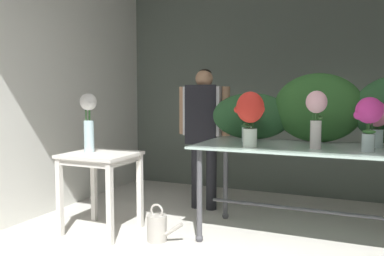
{
  "coord_description": "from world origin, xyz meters",
  "views": [
    {
      "loc": [
        0.86,
        -1.88,
        1.33
      ],
      "look_at": [
        -0.55,
        1.38,
        1.02
      ],
      "focal_mm": 37.15,
      "sensor_mm": 36.0,
      "label": 1
    }
  ],
  "objects_px": {
    "vase_magenta_snapdragons": "(369,116)",
    "side_table_white": "(101,165)",
    "vase_ivory_stock": "(247,118)",
    "vase_scarlet_roses": "(250,113)",
    "florist": "(204,123)",
    "vase_rosy_lilies": "(377,120)",
    "watering_can": "(157,227)",
    "vase_blush_tulips": "(316,114)",
    "display_table_glass": "(315,161)",
    "vase_white_roses_tall": "(89,119)"
  },
  "relations": [
    {
      "from": "vase_ivory_stock",
      "to": "vase_scarlet_roses",
      "type": "bearing_deg",
      "value": -70.94
    },
    {
      "from": "display_table_glass",
      "to": "side_table_white",
      "type": "xyz_separation_m",
      "value": [
        -1.92,
        -0.5,
        -0.09
      ]
    },
    {
      "from": "vase_rosy_lilies",
      "to": "vase_magenta_snapdragons",
      "type": "xyz_separation_m",
      "value": [
        -0.07,
        -0.32,
        0.05
      ]
    },
    {
      "from": "display_table_glass",
      "to": "florist",
      "type": "xyz_separation_m",
      "value": [
        -1.3,
        0.62,
        0.26
      ]
    },
    {
      "from": "vase_ivory_stock",
      "to": "vase_scarlet_roses",
      "type": "relative_size",
      "value": 0.8
    },
    {
      "from": "florist",
      "to": "vase_blush_tulips",
      "type": "height_order",
      "value": "florist"
    },
    {
      "from": "vase_blush_tulips",
      "to": "vase_scarlet_roses",
      "type": "distance_m",
      "value": 0.55
    },
    {
      "from": "florist",
      "to": "vase_white_roses_tall",
      "type": "xyz_separation_m",
      "value": [
        -0.75,
        -1.11,
        0.09
      ]
    },
    {
      "from": "side_table_white",
      "to": "vase_blush_tulips",
      "type": "relative_size",
      "value": 1.57
    },
    {
      "from": "vase_rosy_lilies",
      "to": "vase_ivory_stock",
      "type": "bearing_deg",
      "value": -178.64
    },
    {
      "from": "display_table_glass",
      "to": "vase_magenta_snapdragons",
      "type": "bearing_deg",
      "value": -20.63
    },
    {
      "from": "vase_ivory_stock",
      "to": "vase_rosy_lilies",
      "type": "distance_m",
      "value": 1.14
    },
    {
      "from": "vase_scarlet_roses",
      "to": "vase_magenta_snapdragons",
      "type": "relative_size",
      "value": 1.1
    },
    {
      "from": "display_table_glass",
      "to": "vase_magenta_snapdragons",
      "type": "xyz_separation_m",
      "value": [
        0.42,
        -0.16,
        0.41
      ]
    },
    {
      "from": "florist",
      "to": "vase_ivory_stock",
      "type": "distance_m",
      "value": 0.81
    },
    {
      "from": "side_table_white",
      "to": "vase_rosy_lilies",
      "type": "relative_size",
      "value": 1.97
    },
    {
      "from": "vase_white_roses_tall",
      "to": "side_table_white",
      "type": "bearing_deg",
      "value": 0.55
    },
    {
      "from": "vase_magenta_snapdragons",
      "to": "side_table_white",
      "type": "bearing_deg",
      "value": -171.73
    },
    {
      "from": "vase_magenta_snapdragons",
      "to": "vase_white_roses_tall",
      "type": "xyz_separation_m",
      "value": [
        -2.46,
        -0.34,
        -0.07
      ]
    },
    {
      "from": "vase_ivory_stock",
      "to": "vase_magenta_snapdragons",
      "type": "xyz_separation_m",
      "value": [
        1.07,
        -0.29,
        0.06
      ]
    },
    {
      "from": "vase_scarlet_roses",
      "to": "florist",
      "type": "bearing_deg",
      "value": 131.75
    },
    {
      "from": "florist",
      "to": "vase_ivory_stock",
      "type": "bearing_deg",
      "value": -36.72
    },
    {
      "from": "vase_white_roses_tall",
      "to": "watering_can",
      "type": "height_order",
      "value": "vase_white_roses_tall"
    },
    {
      "from": "vase_ivory_stock",
      "to": "vase_white_roses_tall",
      "type": "height_order",
      "value": "vase_white_roses_tall"
    },
    {
      "from": "vase_blush_tulips",
      "to": "vase_ivory_stock",
      "type": "bearing_deg",
      "value": 157.51
    },
    {
      "from": "side_table_white",
      "to": "vase_rosy_lilies",
      "type": "xyz_separation_m",
      "value": [
        2.41,
        0.66,
        0.45
      ]
    },
    {
      "from": "vase_ivory_stock",
      "to": "vase_rosy_lilies",
      "type": "relative_size",
      "value": 0.99
    },
    {
      "from": "vase_white_roses_tall",
      "to": "watering_can",
      "type": "xyz_separation_m",
      "value": [
        0.75,
        -0.01,
        -0.96
      ]
    },
    {
      "from": "vase_scarlet_roses",
      "to": "vase_magenta_snapdragons",
      "type": "height_order",
      "value": "vase_scarlet_roses"
    },
    {
      "from": "side_table_white",
      "to": "vase_blush_tulips",
      "type": "height_order",
      "value": "vase_blush_tulips"
    },
    {
      "from": "vase_blush_tulips",
      "to": "vase_white_roses_tall",
      "type": "bearing_deg",
      "value": -170.19
    },
    {
      "from": "side_table_white",
      "to": "vase_ivory_stock",
      "type": "bearing_deg",
      "value": 26.55
    },
    {
      "from": "vase_rosy_lilies",
      "to": "watering_can",
      "type": "distance_m",
      "value": 2.15
    },
    {
      "from": "vase_blush_tulips",
      "to": "watering_can",
      "type": "distance_m",
      "value": 1.72
    },
    {
      "from": "display_table_glass",
      "to": "side_table_white",
      "type": "relative_size",
      "value": 2.74
    },
    {
      "from": "display_table_glass",
      "to": "vase_white_roses_tall",
      "type": "distance_m",
      "value": 2.14
    },
    {
      "from": "watering_can",
      "to": "florist",
      "type": "bearing_deg",
      "value": 89.98
    },
    {
      "from": "florist",
      "to": "vase_rosy_lilies",
      "type": "distance_m",
      "value": 1.85
    },
    {
      "from": "vase_ivory_stock",
      "to": "vase_blush_tulips",
      "type": "distance_m",
      "value": 0.73
    },
    {
      "from": "florist",
      "to": "vase_scarlet_roses",
      "type": "height_order",
      "value": "florist"
    },
    {
      "from": "vase_magenta_snapdragons",
      "to": "display_table_glass",
      "type": "bearing_deg",
      "value": 159.37
    },
    {
      "from": "display_table_glass",
      "to": "vase_blush_tulips",
      "type": "height_order",
      "value": "vase_blush_tulips"
    },
    {
      "from": "vase_rosy_lilies",
      "to": "florist",
      "type": "bearing_deg",
      "value": 165.73
    },
    {
      "from": "vase_ivory_stock",
      "to": "vase_magenta_snapdragons",
      "type": "distance_m",
      "value": 1.11
    },
    {
      "from": "florist",
      "to": "vase_rosy_lilies",
      "type": "xyz_separation_m",
      "value": [
        1.79,
        -0.45,
        0.11
      ]
    },
    {
      "from": "display_table_glass",
      "to": "vase_white_roses_tall",
      "type": "xyz_separation_m",
      "value": [
        -2.05,
        -0.5,
        0.34
      ]
    },
    {
      "from": "vase_ivory_stock",
      "to": "vase_scarlet_roses",
      "type": "distance_m",
      "value": 0.42
    },
    {
      "from": "side_table_white",
      "to": "florist",
      "type": "xyz_separation_m",
      "value": [
        0.62,
        1.11,
        0.35
      ]
    },
    {
      "from": "display_table_glass",
      "to": "watering_can",
      "type": "distance_m",
      "value": 1.53
    },
    {
      "from": "vase_blush_tulips",
      "to": "florist",
      "type": "bearing_deg",
      "value": 150.02
    }
  ]
}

